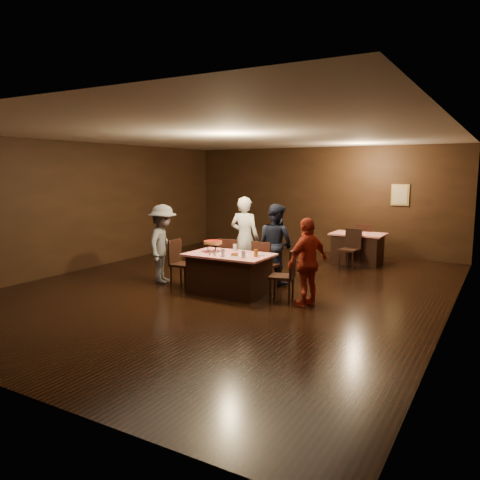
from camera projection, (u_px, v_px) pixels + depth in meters
name	position (u px, v px, depth m)	size (l,w,h in m)	color
room	(232.00, 181.00, 9.09)	(10.00, 10.04, 3.02)	black
main_table	(229.00, 274.00, 8.90)	(1.60, 1.00, 0.77)	red
back_table	(358.00, 248.00, 11.83)	(1.30, 0.90, 0.77)	#A80F0B
chair_far_left	(232.00, 261.00, 9.73)	(0.42, 0.42, 0.95)	black
chair_far_right	(266.00, 264.00, 9.33)	(0.42, 0.42, 0.95)	black
chair_end_left	(183.00, 263.00, 9.43)	(0.42, 0.42, 0.95)	black
chair_end_right	(282.00, 275.00, 8.35)	(0.42, 0.42, 0.95)	black
chair_back_near	(350.00, 249.00, 11.21)	(0.42, 0.42, 0.95)	black
chair_back_far	(364.00, 242.00, 12.33)	(0.42, 0.42, 0.95)	black
diner_white_jacket	(245.00, 238.00, 10.09)	(0.65, 0.43, 1.78)	white
diner_navy_hoodie	(276.00, 244.00, 9.65)	(0.81, 0.63, 1.66)	black
diner_grey_knit	(163.00, 244.00, 9.73)	(1.06, 0.61, 1.64)	#5C5C61
diner_red_shirt	(308.00, 262.00, 8.02)	(0.90, 0.38, 1.54)	#AA311F
pizza_stand	(213.00, 242.00, 9.06)	(0.38, 0.38, 0.22)	black
plate_with_slice	(236.00, 255.00, 8.56)	(0.25, 0.25, 0.06)	white
plate_empty	(259.00, 255.00, 8.70)	(0.25, 0.25, 0.01)	white
glass_front_left	(223.00, 253.00, 8.55)	(0.08, 0.08, 0.14)	silver
glass_front_right	(243.00, 254.00, 8.40)	(0.08, 0.08, 0.14)	silver
glass_amber	(256.00, 253.00, 8.50)	(0.08, 0.08, 0.14)	#BF7F26
glass_back	(235.00, 248.00, 9.12)	(0.08, 0.08, 0.14)	silver
condiments	(213.00, 253.00, 8.68)	(0.17, 0.10, 0.09)	silver
napkin_center	(243.00, 255.00, 8.70)	(0.16, 0.16, 0.01)	white
napkin_left	(221.00, 253.00, 8.88)	(0.16, 0.16, 0.01)	white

